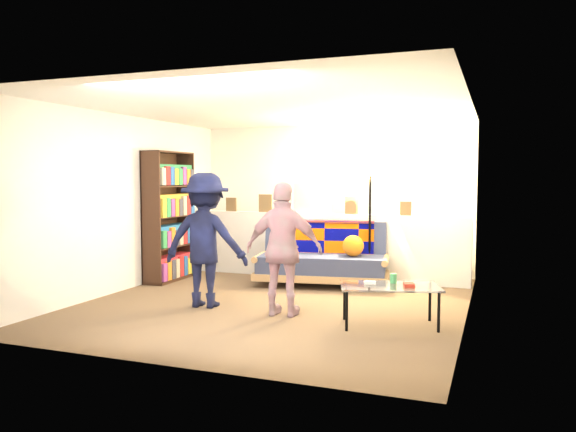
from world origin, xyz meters
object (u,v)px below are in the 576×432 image
object	(u,v)px
futon_sofa	(324,259)
person_left	(205,240)
floor_lamp	(370,204)
person_right	(284,249)
coffee_table	(391,288)
bookshelf	(169,221)

from	to	relation	value
futon_sofa	person_left	size ratio (longest dim) A/B	1.25
floor_lamp	person_right	bearing A→B (deg)	-102.76
coffee_table	person_right	distance (m)	1.25
futon_sofa	bookshelf	world-z (taller)	bookshelf
futon_sofa	floor_lamp	distance (m)	1.04
person_left	person_right	size ratio (longest dim) A/B	1.07
bookshelf	person_left	bearing A→B (deg)	-44.55
futon_sofa	coffee_table	distance (m)	2.33
futon_sofa	floor_lamp	world-z (taller)	floor_lamp
person_left	coffee_table	bearing A→B (deg)	171.14
floor_lamp	person_right	xyz separation A→B (m)	(-0.50, -2.20, -0.41)
futon_sofa	floor_lamp	xyz separation A→B (m)	(0.61, 0.29, 0.79)
bookshelf	floor_lamp	xyz separation A→B (m)	(2.90, 0.76, 0.26)
futon_sofa	bookshelf	xyz separation A→B (m)	(-2.29, -0.47, 0.52)
bookshelf	person_right	distance (m)	2.80
coffee_table	futon_sofa	bearing A→B (deg)	124.29
futon_sofa	person_left	xyz separation A→B (m)	(-0.93, -1.81, 0.42)
coffee_table	person_right	size ratio (longest dim) A/B	0.76
floor_lamp	person_left	world-z (taller)	floor_lamp
coffee_table	person_left	xyz separation A→B (m)	(-2.24, 0.11, 0.40)
coffee_table	floor_lamp	size ratio (longest dim) A/B	0.70
bookshelf	person_right	size ratio (longest dim) A/B	1.29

